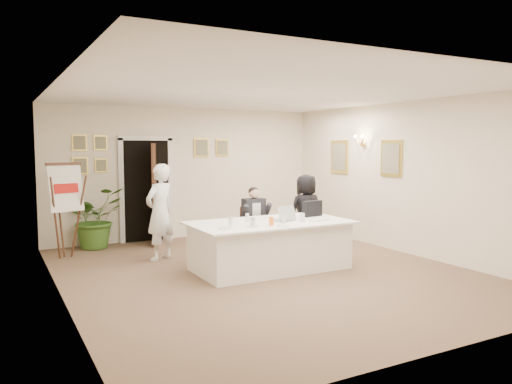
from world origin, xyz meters
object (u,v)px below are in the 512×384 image
object	(u,v)px
seated_man	(255,221)
standing_woman	(306,212)
paper_stack	(319,220)
oj_glass	(271,221)
conference_table	(270,245)
steel_jug	(253,222)
standing_man	(160,212)
potted_palm	(95,218)
laptop	(282,212)
flip_chart	(65,215)
laptop_bag	(312,209)

from	to	relation	value
seated_man	standing_woman	distance (m)	1.17
paper_stack	oj_glass	world-z (taller)	oj_glass
conference_table	standing_woman	distance (m)	1.80
standing_woman	steel_jug	distance (m)	2.22
steel_jug	standing_man	bearing A→B (deg)	119.59
standing_man	potted_palm	distance (m)	1.81
conference_table	laptop	world-z (taller)	laptop
flip_chart	oj_glass	size ratio (longest dim) A/B	12.77
laptop	oj_glass	size ratio (longest dim) A/B	2.94
laptop	oj_glass	world-z (taller)	laptop
laptop_bag	steel_jug	xyz separation A→B (m)	(-1.36, -0.38, -0.08)
standing_woman	paper_stack	world-z (taller)	standing_woman
standing_woman	oj_glass	xyz separation A→B (m)	(-1.59, -1.41, 0.12)
standing_woman	paper_stack	bearing A→B (deg)	67.60
seated_man	flip_chart	distance (m)	3.35
oj_glass	flip_chart	bearing A→B (deg)	134.41
standing_woman	flip_chart	bearing A→B (deg)	-13.38
potted_palm	paper_stack	world-z (taller)	potted_palm
conference_table	oj_glass	distance (m)	0.59
standing_woman	oj_glass	distance (m)	2.12
seated_man	oj_glass	bearing A→B (deg)	-114.91
standing_woman	oj_glass	bearing A→B (deg)	45.09
seated_man	standing_woman	xyz separation A→B (m)	(1.17, 0.09, 0.09)
potted_palm	laptop	distance (m)	3.90
standing_man	steel_jug	bearing A→B (deg)	90.16
laptop_bag	conference_table	bearing A→B (deg)	-178.21
standing_woman	laptop_bag	xyz separation A→B (m)	(-0.46, -0.88, 0.19)
conference_table	potted_palm	world-z (taller)	potted_palm
standing_man	oj_glass	bearing A→B (deg)	93.71
paper_stack	steel_jug	world-z (taller)	steel_jug
conference_table	flip_chart	world-z (taller)	flip_chart
seated_man	laptop	bearing A→B (deg)	-97.23
standing_man	steel_jug	world-z (taller)	standing_man
seated_man	paper_stack	distance (m)	1.36
conference_table	standing_man	world-z (taller)	standing_man
seated_man	potted_palm	distance (m)	3.20
steel_jug	laptop	bearing A→B (deg)	17.71
potted_palm	oj_glass	world-z (taller)	potted_palm
standing_woman	laptop	xyz separation A→B (m)	(-1.17, -1.04, 0.19)
standing_man	laptop	size ratio (longest dim) A/B	4.39
laptop	conference_table	bearing A→B (deg)	169.10
flip_chart	steel_jug	distance (m)	3.49
potted_palm	paper_stack	xyz separation A→B (m)	(2.93, -3.34, 0.20)
standing_man	oj_glass	xyz separation A→B (m)	(1.18, -1.81, 0.00)
potted_palm	paper_stack	bearing A→B (deg)	-48.70
seated_man	potted_palm	xyz separation A→B (m)	(-2.41, 2.10, -0.04)
conference_table	laptop_bag	distance (m)	1.10
flip_chart	oj_glass	xyz separation A→B (m)	(2.63, -2.69, 0.07)
standing_man	paper_stack	world-z (taller)	standing_man
seated_man	oj_glass	distance (m)	1.40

